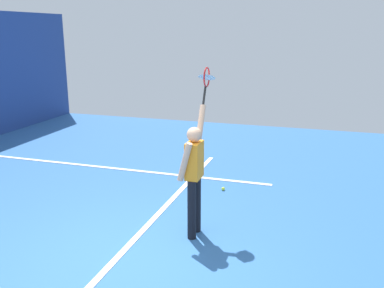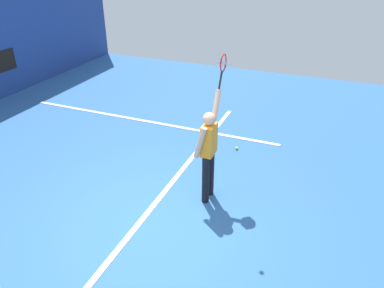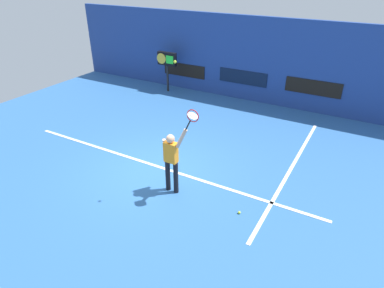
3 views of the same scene
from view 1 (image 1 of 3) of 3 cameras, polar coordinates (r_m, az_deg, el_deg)
The scene contains 6 objects.
ground_plane at distance 6.06m, azimuth -8.62°, elevation -15.24°, with size 18.00×18.00×0.00m, color #2D609E.
court_baseline at distance 6.13m, azimuth -10.10°, elevation -14.89°, with size 10.00×0.10×0.01m, color white.
court_sideline at distance 9.78m, azimuth -10.12°, elevation -3.27°, with size 0.10×7.00×0.01m, color white.
tennis_player at distance 6.29m, azimuth 0.29°, elevation -3.77°, with size 0.73×0.31×1.95m.
tennis_racket at distance 6.58m, azimuth 1.95°, elevation 8.65°, with size 0.42×0.27×0.62m.
spare_ball at distance 8.39m, azimuth 4.20°, elevation -6.00°, with size 0.07×0.07×0.07m, color #CCE033.
Camera 1 is at (-4.66, -2.40, 3.04)m, focal length 39.82 mm.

